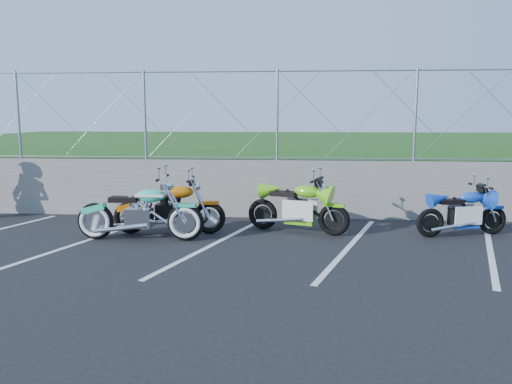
# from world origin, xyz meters

# --- Properties ---
(ground) EXTENTS (90.00, 90.00, 0.00)m
(ground) POSITION_xyz_m (0.00, 0.00, 0.00)
(ground) COLOR black
(ground) RESTS_ON ground
(retaining_wall) EXTENTS (30.00, 0.22, 1.30)m
(retaining_wall) POSITION_xyz_m (0.00, 3.50, 0.65)
(retaining_wall) COLOR slate
(retaining_wall) RESTS_ON ground
(grass_field) EXTENTS (30.00, 20.00, 1.30)m
(grass_field) POSITION_xyz_m (0.00, 13.50, 0.65)
(grass_field) COLOR #1B4813
(grass_field) RESTS_ON ground
(chain_link_fence) EXTENTS (28.00, 0.03, 2.00)m
(chain_link_fence) POSITION_xyz_m (0.00, 3.50, 2.30)
(chain_link_fence) COLOR gray
(chain_link_fence) RESTS_ON retaining_wall
(parking_lines) EXTENTS (18.29, 4.31, 0.01)m
(parking_lines) POSITION_xyz_m (1.20, 1.00, 0.00)
(parking_lines) COLOR silver
(parking_lines) RESTS_ON ground
(cruiser_turquoise) EXTENTS (2.39, 0.75, 1.18)m
(cruiser_turquoise) POSITION_xyz_m (-1.40, 1.14, 0.48)
(cruiser_turquoise) COLOR black
(cruiser_turquoise) RESTS_ON ground
(naked_orange) EXTENTS (2.19, 0.74, 1.09)m
(naked_orange) POSITION_xyz_m (-0.99, 1.69, 0.47)
(naked_orange) COLOR black
(naked_orange) RESTS_ON ground
(sportbike_green) EXTENTS (2.03, 0.86, 1.09)m
(sportbike_green) POSITION_xyz_m (1.50, 2.00, 0.47)
(sportbike_green) COLOR black
(sportbike_green) RESTS_ON ground
(sportbike_blue) EXTENTS (1.84, 0.71, 0.97)m
(sportbike_blue) POSITION_xyz_m (4.64, 1.99, 0.42)
(sportbike_blue) COLOR black
(sportbike_blue) RESTS_ON ground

